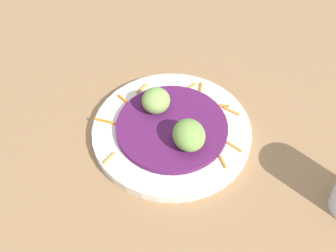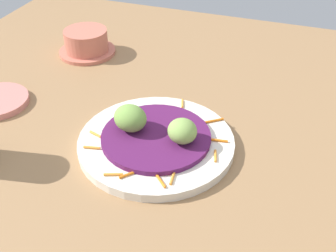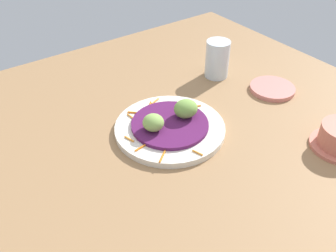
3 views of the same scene
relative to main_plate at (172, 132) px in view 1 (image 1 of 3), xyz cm
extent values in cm
cube|color=#936D47|center=(3.22, 2.80, -1.75)|extent=(110.00, 110.00, 2.00)
cylinder|color=silver|center=(0.00, 0.00, 0.00)|extent=(25.27, 25.27, 1.50)
cylinder|color=#51194C|center=(0.00, 0.00, 1.19)|extent=(17.65, 17.65, 0.87)
cylinder|color=orange|center=(-9.29, 0.69, 0.95)|extent=(2.54, 2.31, 0.40)
cylinder|color=orange|center=(-5.63, 8.60, 0.95)|extent=(0.96, 2.67, 0.40)
cylinder|color=orange|center=(-7.60, -5.47, 0.95)|extent=(3.38, 0.80, 0.40)
cylinder|color=orange|center=(7.69, -7.48, 0.95)|extent=(2.57, 3.17, 0.40)
cylinder|color=orange|center=(-2.36, 9.65, 0.95)|extent=(1.11, 2.44, 0.40)
cylinder|color=orange|center=(11.02, -0.90, 0.95)|extent=(2.52, 1.14, 0.40)
cylinder|color=orange|center=(-1.14, -10.11, 0.95)|extent=(2.66, 1.08, 0.40)
cylinder|color=orange|center=(-10.08, 3.28, 0.95)|extent=(1.36, 2.75, 0.40)
cylinder|color=orange|center=(2.69, -9.28, 0.95)|extent=(0.92, 3.70, 0.40)
cylinder|color=orange|center=(-9.08, -4.17, 0.95)|extent=(2.25, 2.30, 0.40)
ellipsoid|color=#759E47|center=(0.10, 4.41, 3.77)|extent=(6.27, 6.72, 4.28)
ellipsoid|color=#84A851|center=(-0.10, -4.41, 3.53)|extent=(6.54, 6.56, 3.80)
camera|label=1|loc=(29.55, 39.60, 60.38)|focal=52.48mm
camera|label=2|loc=(-50.27, -19.81, 43.02)|focal=45.55mm
camera|label=3|loc=(54.08, -39.49, 52.03)|focal=39.55mm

